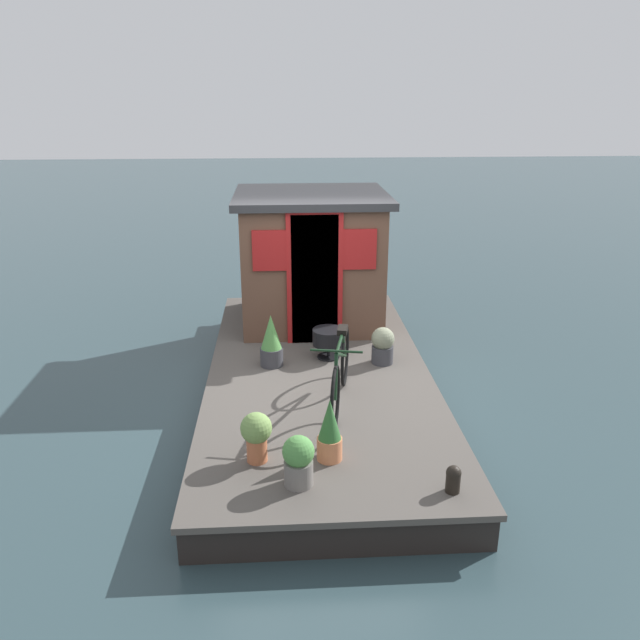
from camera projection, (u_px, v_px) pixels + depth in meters
ground_plane at (319, 399)px, 7.69m from camera, size 60.00×60.00×0.00m
houseboat_deck at (319, 384)px, 7.62m from camera, size 5.73×2.61×0.39m
houseboat_cabin at (311, 258)px, 8.88m from camera, size 1.93×2.08×1.84m
bicycle at (340, 373)px, 6.54m from camera, size 1.76×0.52×0.83m
potted_plant_rosemary at (330, 431)px, 5.62m from camera, size 0.23×0.23×0.59m
potted_plant_sage at (256, 434)px, 5.59m from camera, size 0.28×0.28×0.47m
potted_plant_mint at (271, 342)px, 7.57m from camera, size 0.28×0.28×0.64m
potted_plant_ivy at (298, 460)px, 5.26m from camera, size 0.27×0.27×0.45m
potted_plant_basil at (383, 345)px, 7.66m from camera, size 0.28×0.28×0.46m
charcoal_grill at (329, 338)px, 7.80m from camera, size 0.40×0.40×0.38m
mooring_bollard at (453, 478)px, 5.20m from camera, size 0.13×0.13×0.24m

